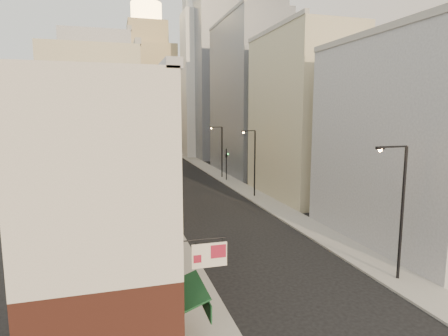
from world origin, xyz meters
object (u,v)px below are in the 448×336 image
at_px(clock_tower, 148,87).
at_px(streetlamp_far, 221,149).
at_px(white_tower, 200,79).
at_px(streetlamp_mid, 253,159).
at_px(traffic_light_left, 143,160).
at_px(traffic_light_right, 226,157).
at_px(streetlamp_near, 400,205).

distance_m(clock_tower, streetlamp_far, 48.73).
relative_size(white_tower, streetlamp_mid, 4.96).
bearing_deg(clock_tower, traffic_light_left, -96.45).
bearing_deg(white_tower, traffic_light_left, -115.68).
bearing_deg(clock_tower, traffic_light_right, -81.71).
height_order(streetlamp_mid, traffic_light_left, streetlamp_mid).
distance_m(clock_tower, traffic_light_right, 51.70).
distance_m(traffic_light_left, traffic_light_right, 12.68).
height_order(clock_tower, white_tower, clock_tower).
height_order(white_tower, streetlamp_near, white_tower).
relative_size(streetlamp_mid, traffic_light_right, 1.67).
xyz_separation_m(streetlamp_near, traffic_light_right, (0.05, 36.80, -1.09)).
bearing_deg(traffic_light_right, streetlamp_far, -71.66).
xyz_separation_m(streetlamp_far, traffic_light_right, (0.11, -2.82, -1.00)).
height_order(streetlamp_near, streetlamp_far, streetlamp_near).
relative_size(clock_tower, streetlamp_near, 5.30).
bearing_deg(traffic_light_right, streetlamp_mid, 105.52).
relative_size(clock_tower, streetlamp_far, 5.40).
bearing_deg(clock_tower, white_tower, -51.84).
distance_m(streetlamp_mid, streetlamp_far, 14.90).
relative_size(streetlamp_near, traffic_light_left, 1.69).
bearing_deg(streetlamp_mid, streetlamp_near, -109.99).
bearing_deg(clock_tower, streetlamp_mid, -83.44).
bearing_deg(traffic_light_left, streetlamp_near, 115.29).
height_order(streetlamp_near, traffic_light_left, streetlamp_near).
height_order(streetlamp_near, traffic_light_right, streetlamp_near).
xyz_separation_m(clock_tower, traffic_light_right, (7.18, -49.28, -13.89)).
xyz_separation_m(clock_tower, white_tower, (11.00, -14.00, 0.97)).
bearing_deg(traffic_light_right, clock_tower, -65.58).
xyz_separation_m(streetlamp_near, streetlamp_mid, (-0.08, 24.72, -0.06)).
height_order(white_tower, streetlamp_mid, white_tower).
distance_m(clock_tower, white_tower, 17.83).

